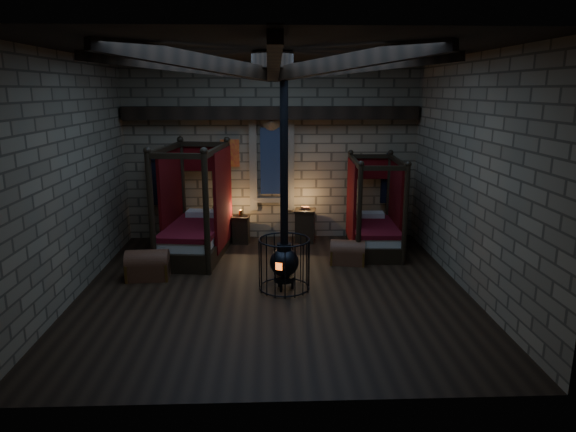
{
  "coord_description": "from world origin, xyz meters",
  "views": [
    {
      "loc": [
        -0.08,
        -8.84,
        3.58
      ],
      "look_at": [
        0.28,
        0.6,
        1.24
      ],
      "focal_mm": 32.0,
      "sensor_mm": 36.0,
      "label": 1
    }
  ],
  "objects_px": {
    "bed_right": "(374,228)",
    "trunk_left": "(148,266)",
    "bed_left": "(196,229)",
    "trunk_right": "(348,253)",
    "stove": "(284,258)"
  },
  "relations": [
    {
      "from": "bed_right",
      "to": "trunk_right",
      "type": "distance_m",
      "value": 1.22
    },
    {
      "from": "stove",
      "to": "bed_right",
      "type": "bearing_deg",
      "value": 72.55
    },
    {
      "from": "bed_right",
      "to": "trunk_left",
      "type": "height_order",
      "value": "bed_right"
    },
    {
      "from": "stove",
      "to": "trunk_right",
      "type": "bearing_deg",
      "value": 69.91
    },
    {
      "from": "bed_left",
      "to": "trunk_right",
      "type": "relative_size",
      "value": 3.14
    },
    {
      "from": "bed_right",
      "to": "trunk_right",
      "type": "bearing_deg",
      "value": -125.26
    },
    {
      "from": "bed_right",
      "to": "stove",
      "type": "height_order",
      "value": "stove"
    },
    {
      "from": "bed_left",
      "to": "bed_right",
      "type": "bearing_deg",
      "value": 10.37
    },
    {
      "from": "bed_left",
      "to": "stove",
      "type": "xyz_separation_m",
      "value": [
        1.88,
        -2.08,
        0.0
      ]
    },
    {
      "from": "bed_left",
      "to": "stove",
      "type": "height_order",
      "value": "stove"
    },
    {
      "from": "trunk_left",
      "to": "stove",
      "type": "height_order",
      "value": "stove"
    },
    {
      "from": "bed_left",
      "to": "trunk_right",
      "type": "xyz_separation_m",
      "value": [
        3.26,
        -0.7,
        -0.36
      ]
    },
    {
      "from": "bed_right",
      "to": "stove",
      "type": "relative_size",
      "value": 0.52
    },
    {
      "from": "bed_right",
      "to": "trunk_right",
      "type": "relative_size",
      "value": 2.69
    },
    {
      "from": "bed_right",
      "to": "trunk_left",
      "type": "distance_m",
      "value": 5.03
    }
  ]
}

